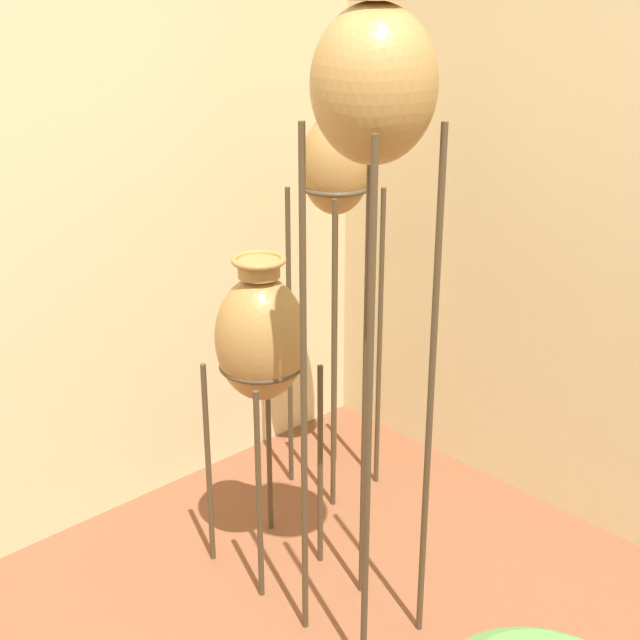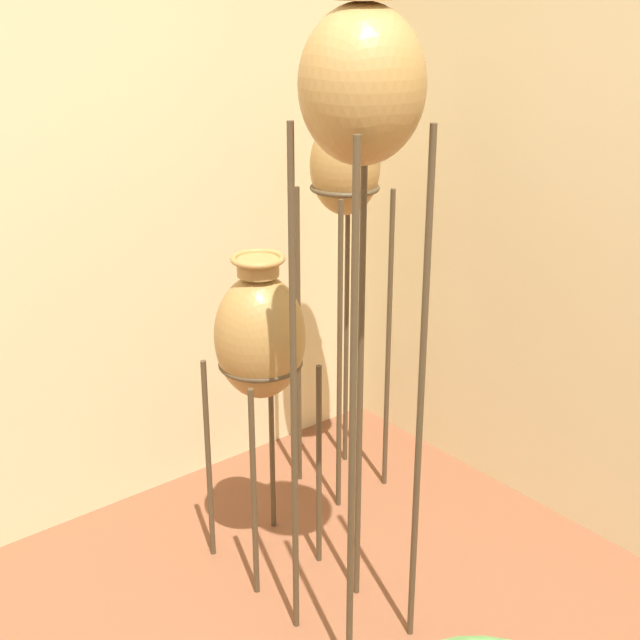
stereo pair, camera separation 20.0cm
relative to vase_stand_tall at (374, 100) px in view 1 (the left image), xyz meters
name	(u,v)px [view 1 (the left image)]	position (x,y,z in m)	size (l,w,h in m)	color
vase_stand_tall	(374,100)	(0.00, 0.00, 0.00)	(0.33, 0.33, 2.03)	#473823
vase_stand_medium	(336,176)	(0.56, 0.71, -0.40)	(0.27, 0.27, 1.61)	#473823
vase_stand_short	(261,340)	(0.01, 0.49, -0.83)	(0.31, 0.31, 1.16)	#473823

